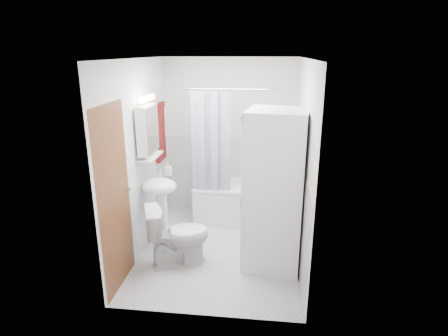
# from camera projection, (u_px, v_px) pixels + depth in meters

# --- Properties ---
(floor) EXTENTS (2.60, 2.60, 0.00)m
(floor) POSITION_uv_depth(u_px,v_px,m) (219.00, 249.00, 4.91)
(floor) COLOR silver
(floor) RESTS_ON ground
(room_walls) EXTENTS (2.60, 2.60, 2.60)m
(room_walls) POSITION_uv_depth(u_px,v_px,m) (219.00, 138.00, 4.46)
(room_walls) COLOR silver
(room_walls) RESTS_ON ground
(wainscot) EXTENTS (1.98, 2.58, 2.58)m
(wainscot) POSITION_uv_depth(u_px,v_px,m) (222.00, 198.00, 5.00)
(wainscot) COLOR silver
(wainscot) RESTS_ON ground
(door) EXTENTS (0.05, 2.00, 2.00)m
(door) POSITION_uv_depth(u_px,v_px,m) (129.00, 189.00, 4.19)
(door) COLOR brown
(door) RESTS_ON ground
(bathtub) EXTENTS (1.51, 0.72, 0.58)m
(bathtub) POSITION_uv_depth(u_px,v_px,m) (246.00, 201.00, 5.65)
(bathtub) COLOR white
(bathtub) RESTS_ON ground
(tub_spout) EXTENTS (0.04, 0.12, 0.04)m
(tub_spout) POSITION_uv_depth(u_px,v_px,m) (260.00, 158.00, 5.77)
(tub_spout) COLOR silver
(tub_spout) RESTS_ON room_walls
(curtain_rod) EXTENTS (1.69, 0.02, 0.02)m
(curtain_rod) POSITION_uv_depth(u_px,v_px,m) (246.00, 89.00, 4.86)
(curtain_rod) COLOR silver
(curtain_rod) RESTS_ON room_walls
(shower_curtain) EXTENTS (0.55, 0.02, 1.45)m
(shower_curtain) POSITION_uv_depth(u_px,v_px,m) (211.00, 144.00, 5.14)
(shower_curtain) COLOR #141240
(shower_curtain) RESTS_ON curtain_rod
(sink) EXTENTS (0.44, 0.37, 1.04)m
(sink) POSITION_uv_depth(u_px,v_px,m) (160.00, 197.00, 4.76)
(sink) COLOR white
(sink) RESTS_ON ground
(medicine_cabinet) EXTENTS (0.13, 0.50, 0.71)m
(medicine_cabinet) POSITION_uv_depth(u_px,v_px,m) (148.00, 128.00, 4.63)
(medicine_cabinet) COLOR white
(medicine_cabinet) RESTS_ON room_walls
(shelf) EXTENTS (0.18, 0.54, 0.02)m
(shelf) POSITION_uv_depth(u_px,v_px,m) (151.00, 157.00, 4.74)
(shelf) COLOR silver
(shelf) RESTS_ON room_walls
(shower_caddy) EXTENTS (0.22, 0.06, 0.02)m
(shower_caddy) POSITION_uv_depth(u_px,v_px,m) (264.00, 142.00, 5.68)
(shower_caddy) COLOR silver
(shower_caddy) RESTS_ON room_walls
(towel) EXTENTS (0.07, 0.35, 0.84)m
(towel) POSITION_uv_depth(u_px,v_px,m) (160.00, 131.00, 5.30)
(towel) COLOR #5B0C0E
(towel) RESTS_ON room_walls
(washer_dryer) EXTENTS (0.75, 0.75, 1.88)m
(washer_dryer) POSITION_uv_depth(u_px,v_px,m) (274.00, 191.00, 4.32)
(washer_dryer) COLOR white
(washer_dryer) RESTS_ON ground
(toilet) EXTENTS (0.85, 0.66, 0.74)m
(toilet) POSITION_uv_depth(u_px,v_px,m) (178.00, 235.00, 4.48)
(toilet) COLOR white
(toilet) RESTS_ON ground
(soap_pump) EXTENTS (0.08, 0.17, 0.08)m
(soap_pump) POSITION_uv_depth(u_px,v_px,m) (168.00, 172.00, 4.94)
(soap_pump) COLOR gray
(soap_pump) RESTS_ON sink
(shelf_bottle) EXTENTS (0.07, 0.18, 0.07)m
(shelf_bottle) POSITION_uv_depth(u_px,v_px,m) (147.00, 156.00, 4.58)
(shelf_bottle) COLOR gray
(shelf_bottle) RESTS_ON shelf
(shelf_cup) EXTENTS (0.10, 0.09, 0.10)m
(shelf_cup) POSITION_uv_depth(u_px,v_px,m) (153.00, 149.00, 4.83)
(shelf_cup) COLOR gray
(shelf_cup) RESTS_ON shelf
(shampoo_a) EXTENTS (0.13, 0.17, 0.13)m
(shampoo_a) POSITION_uv_depth(u_px,v_px,m) (252.00, 137.00, 5.67)
(shampoo_a) COLOR gray
(shampoo_a) RESTS_ON shower_caddy
(shampoo_b) EXTENTS (0.08, 0.21, 0.08)m
(shampoo_b) POSITION_uv_depth(u_px,v_px,m) (260.00, 139.00, 5.67)
(shampoo_b) COLOR navy
(shampoo_b) RESTS_ON shower_caddy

